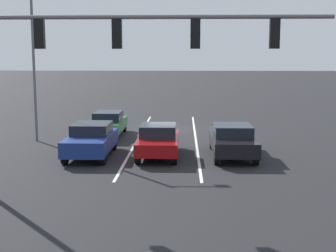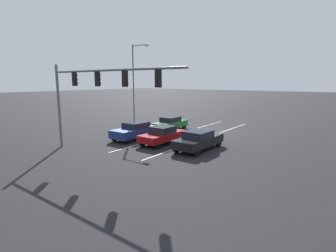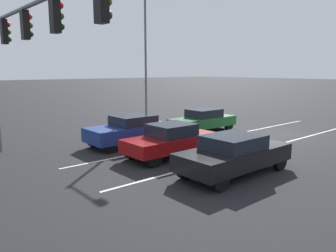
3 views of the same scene
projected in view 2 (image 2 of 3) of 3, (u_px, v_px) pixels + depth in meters
ground_plane at (210, 130)px, 28.18m from camera, size 240.00×240.00×0.00m
lane_stripe_left_divider at (209, 137)px, 24.58m from camera, size 0.12×18.70×0.01m
lane_stripe_center_divider at (181, 133)px, 26.48m from camera, size 0.12×18.70×0.01m
car_maroon_midlane_front at (163, 135)px, 21.80m from camera, size 1.83×4.43×1.47m
car_black_leftlane_front at (199, 140)px, 19.85m from camera, size 1.90×4.68×1.48m
car_navy_rightlane_front at (135, 130)px, 23.51m from camera, size 1.89×4.37×1.51m
car_darkgreen_rightlane_second at (170, 123)px, 27.95m from camera, size 1.72×4.47×1.41m
traffic_signal_gantry at (92, 86)px, 17.67m from camera, size 11.97×0.37×6.40m
street_lamp_right_shoulder at (135, 81)px, 27.88m from camera, size 2.26×0.24×8.94m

